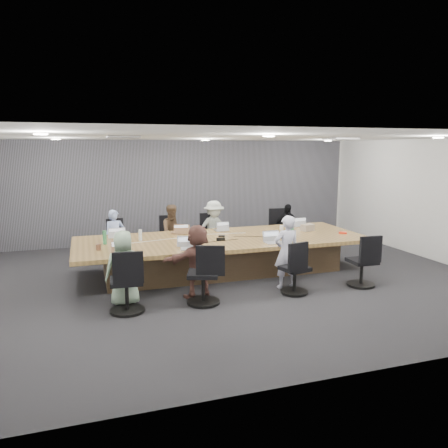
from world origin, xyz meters
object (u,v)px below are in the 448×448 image
object	(u,v)px
chair_0	(114,245)
person_1	(173,232)
mug_brown	(98,247)
bottle_green_right	(292,232)
conference_table	(223,254)
laptop_1	(178,233)
person_4	(124,268)
chair_6	(295,273)
person_6	(286,252)
laptop_5	(190,249)
chair_7	(362,265)
laptop_2	(221,230)
person_2	(214,229)
chair_3	(281,232)
person_3	(287,228)
laptop_3	(297,225)
chair_1	(171,241)
person_0	(115,237)
snack_packet	(343,233)
person_5	(198,261)
bottle_clear	(140,235)
chair_5	(203,279)
stapler	(221,239)
canvas_bag	(308,228)
bottle_green_left	(105,237)
chair_2	(210,238)
laptop_0	(117,236)
laptop_6	(274,243)
chair_4	(127,286)
laptop_4	(121,254)

from	to	relation	value
chair_0	person_1	world-z (taller)	person_1
person_1	mug_brown	distance (m)	2.43
chair_0	bottle_green_right	xyz separation A→B (m)	(3.45, -2.19, 0.51)
conference_table	laptop_1	bearing A→B (deg)	133.88
person_4	person_1	bearing A→B (deg)	-119.81
chair_6	person_6	world-z (taller)	person_6
laptop_5	chair_6	bearing A→B (deg)	-17.07
chair_6	chair_7	distance (m)	1.41
chair_7	person_6	world-z (taller)	person_6
laptop_2	chair_7	bearing A→B (deg)	128.85
person_1	person_2	world-z (taller)	person_2
chair_3	bottle_green_right	world-z (taller)	bottle_green_right
person_3	laptop_3	xyz separation A→B (m)	(0.00, -0.55, 0.15)
chair_1	conference_table	bearing A→B (deg)	121.63
person_3	person_0	bearing A→B (deg)	-175.20
person_2	mug_brown	size ratio (longest dim) A/B	12.16
conference_table	snack_packet	distance (m)	2.70
person_0	person_5	world-z (taller)	person_5
bottle_clear	chair_1	bearing A→B (deg)	57.96
chair_0	laptop_3	world-z (taller)	laptop_3
laptop_5	snack_packet	distance (m)	3.56
chair_5	person_0	size ratio (longest dim) A/B	0.71
person_5	stapler	world-z (taller)	person_5
person_0	stapler	bearing A→B (deg)	-50.22
chair_3	stapler	distance (m)	3.02
person_2	canvas_bag	world-z (taller)	person_2
bottle_green_left	person_5	bearing A→B (deg)	-44.97
bottle_green_right	bottle_clear	size ratio (longest dim) A/B	1.20
chair_2	person_3	xyz separation A→B (m)	(1.93, -0.35, 0.21)
person_3	laptop_3	world-z (taller)	person_3
person_4	bottle_clear	size ratio (longest dim) A/B	5.63
person_6	stapler	world-z (taller)	person_6
laptop_0	conference_table	bearing A→B (deg)	157.80
chair_0	laptop_3	size ratio (longest dim) A/B	2.31
person_4	laptop_5	world-z (taller)	person_4
person_5	person_4	bearing A→B (deg)	-10.26
person_3	mug_brown	distance (m)	4.95
laptop_2	snack_packet	bearing A→B (deg)	154.38
bottle_green_right	stapler	world-z (taller)	bottle_green_right
laptop_2	bottle_green_right	size ratio (longest dim) A/B	1.06
chair_6	chair_3	bearing A→B (deg)	54.55
laptop_1	laptop_6	distance (m)	2.25
laptop_5	mug_brown	world-z (taller)	mug_brown
chair_4	person_3	distance (m)	5.26
chair_4	canvas_bag	bearing A→B (deg)	27.25
person_4	canvas_bag	world-z (taller)	person_4
stapler	bottle_clear	bearing A→B (deg)	169.74
chair_0	bottle_clear	distance (m)	1.57
laptop_4	bottle_clear	xyz separation A→B (m)	(0.48, 1.07, 0.10)
chair_5	bottle_clear	bearing A→B (deg)	130.07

